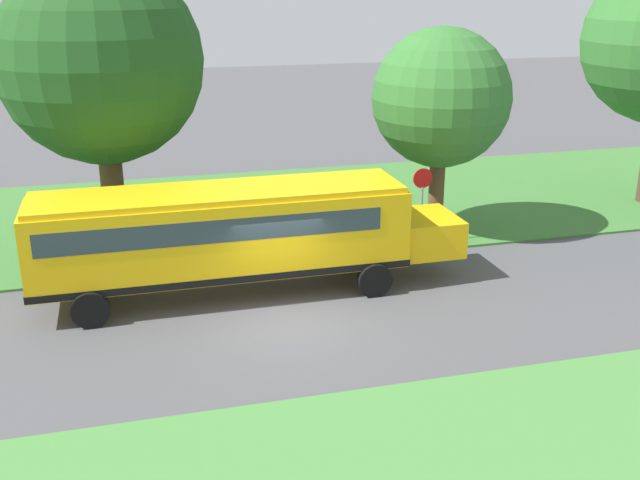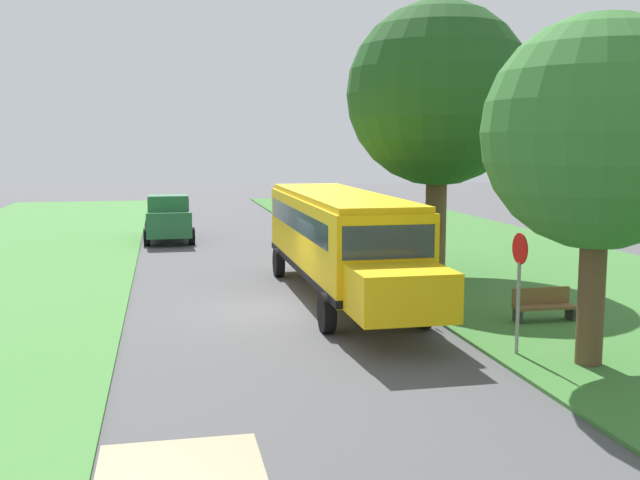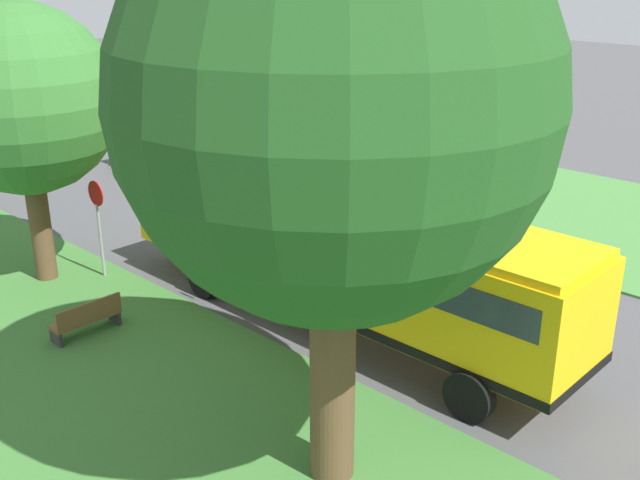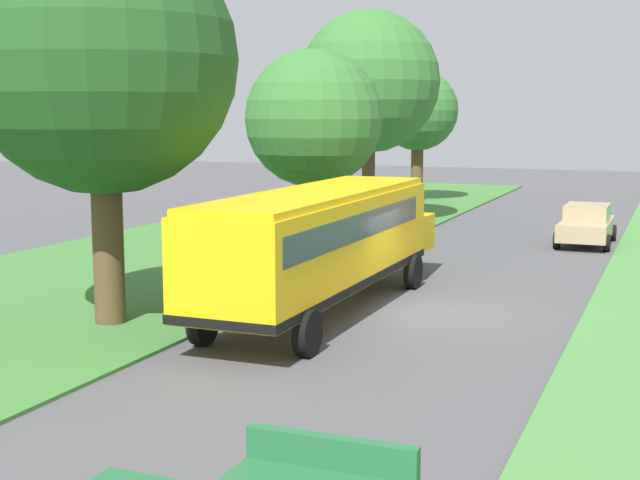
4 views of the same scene
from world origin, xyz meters
The scene contains 7 objects.
ground_plane centered at (0.00, 0.00, 0.00)m, with size 120.00×120.00×0.00m, color #4C4C4F.
grass_verge centered at (-10.00, 0.00, 0.04)m, with size 12.00×80.00×0.08m, color #3D7533.
school_bus centered at (-2.22, -1.10, 1.92)m, with size 2.85×12.42×3.16m.
oak_tree_beside_bus centered at (-6.52, -4.19, 6.27)m, with size 6.32×6.32×9.47m.
oak_tree_roadside_mid centered at (-5.77, 6.59, 4.87)m, with size 4.74×4.74×7.24m.
stop_sign centered at (-4.60, 5.70, 1.74)m, with size 0.08×0.68×2.74m.
park_bench centered at (-6.67, 3.03, 0.47)m, with size 1.60×0.52×0.92m.
Camera 1 is at (17.87, -3.88, 8.76)m, focal length 42.00 mm.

